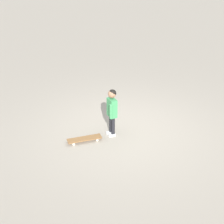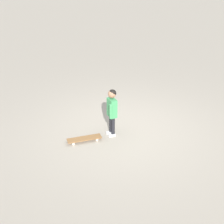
# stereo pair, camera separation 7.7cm
# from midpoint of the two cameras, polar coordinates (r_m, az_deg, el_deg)

# --- Properties ---
(ground_plane) EXTENTS (50.00, 50.00, 0.00)m
(ground_plane) POSITION_cam_midpoint_polar(r_m,az_deg,el_deg) (7.35, 2.06, -3.22)
(ground_plane) COLOR #9E9384
(child_person) EXTENTS (0.36, 0.28, 1.06)m
(child_person) POSITION_cam_midpoint_polar(r_m,az_deg,el_deg) (6.88, -0.33, 0.79)
(child_person) COLOR black
(child_person) RESTS_ON ground
(skateboard) EXTENTS (0.69, 0.60, 0.07)m
(skateboard) POSITION_cam_midpoint_polar(r_m,az_deg,el_deg) (6.95, -5.11, -4.66)
(skateboard) COLOR olive
(skateboard) RESTS_ON ground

